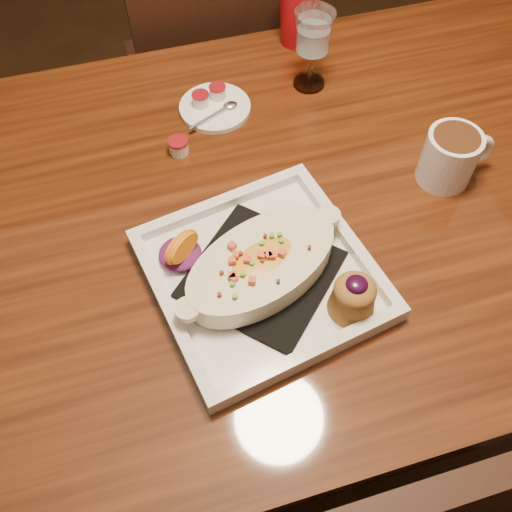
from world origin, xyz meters
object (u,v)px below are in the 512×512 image
object	(u,v)px
plate	(267,271)
goblet	(313,36)
coffee_mug	(451,156)
red_tumbler	(299,10)
table	(298,230)
saucer	(213,106)
chair_far	(217,78)

from	to	relation	value
plate	goblet	size ratio (longest dim) A/B	2.37
coffee_mug	red_tumbler	size ratio (longest dim) A/B	0.92
plate	table	bearing A→B (deg)	43.58
saucer	table	bearing A→B (deg)	-69.80
plate	saucer	distance (m)	0.39
table	goblet	size ratio (longest dim) A/B	9.83
table	saucer	size ratio (longest dim) A/B	11.27
coffee_mug	saucer	xyz separation A→B (m)	(-0.34, 0.27, -0.04)
plate	goblet	distance (m)	0.46
table	coffee_mug	size ratio (longest dim) A/B	11.87
plate	saucer	xyz separation A→B (m)	(0.01, 0.39, -0.02)
table	chair_far	bearing A→B (deg)	90.00
coffee_mug	red_tumbler	world-z (taller)	red_tumbler
plate	coffee_mug	size ratio (longest dim) A/B	2.86
plate	coffee_mug	xyz separation A→B (m)	(0.35, 0.12, 0.02)
coffee_mug	saucer	bearing A→B (deg)	139.30
goblet	chair_far	bearing A→B (deg)	105.93
plate	saucer	world-z (taller)	plate
table	coffee_mug	distance (m)	0.29
chair_far	coffee_mug	distance (m)	0.76
table	saucer	bearing A→B (deg)	110.20
coffee_mug	goblet	bearing A→B (deg)	114.29
table	plate	size ratio (longest dim) A/B	4.15
chair_far	goblet	distance (m)	0.52
coffee_mug	goblet	world-z (taller)	goblet
goblet	red_tumbler	bearing A→B (deg)	80.68
chair_far	goblet	world-z (taller)	chair_far
coffee_mug	goblet	size ratio (longest dim) A/B	0.83
plate	red_tumbler	world-z (taller)	red_tumbler
chair_far	saucer	xyz separation A→B (m)	(-0.09, -0.38, 0.25)
coffee_mug	red_tumbler	distance (m)	0.45
goblet	red_tumbler	xyz separation A→B (m)	(0.02, 0.14, -0.04)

